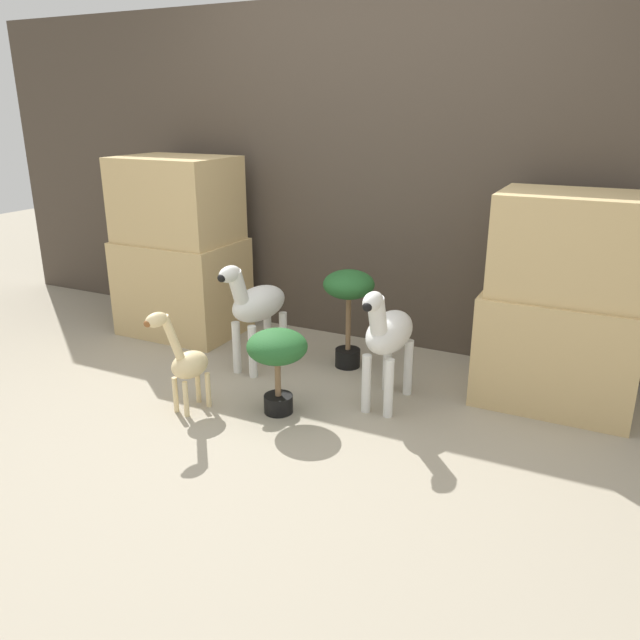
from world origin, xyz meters
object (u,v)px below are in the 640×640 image
(zebra_left, at_px, (256,306))
(potted_palm_front, at_px, (277,354))
(giraffe_figurine, at_px, (185,360))
(potted_palm_back, at_px, (349,296))
(zebra_right, at_px, (388,335))

(zebra_left, xyz_separation_m, potted_palm_front, (0.41, -0.46, -0.07))
(potted_palm_front, bearing_deg, giraffe_figurine, -155.42)
(potted_palm_back, bearing_deg, giraffe_figurine, -119.17)
(zebra_left, xyz_separation_m, potted_palm_back, (0.49, 0.27, 0.06))
(potted_palm_front, relative_size, potted_palm_back, 0.75)
(giraffe_figurine, bearing_deg, zebra_right, 30.36)
(potted_palm_back, bearing_deg, zebra_right, -44.62)
(zebra_right, relative_size, zebra_left, 1.00)
(zebra_left, relative_size, potted_palm_back, 1.13)
(zebra_left, height_order, giraffe_figurine, zebra_left)
(zebra_left, bearing_deg, zebra_right, -8.03)
(zebra_right, distance_m, potted_palm_back, 0.57)
(zebra_right, bearing_deg, potted_palm_front, -144.87)
(potted_palm_front, xyz_separation_m, potted_palm_back, (0.08, 0.73, 0.13))
(giraffe_figurine, relative_size, potted_palm_front, 1.28)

